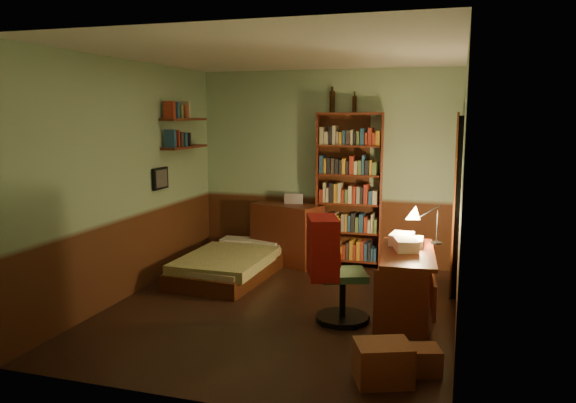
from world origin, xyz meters
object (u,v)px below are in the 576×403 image
(cardboard_box_b, at_px, (421,360))
(bookshelf, at_px, (349,191))
(dresser, at_px, (287,234))
(desk_lamp, at_px, (438,218))
(mini_stereo, at_px, (293,198))
(desk, at_px, (407,283))
(bed, at_px, (231,256))
(cardboard_box_a, at_px, (383,363))
(office_chair, at_px, (343,273))

(cardboard_box_b, bearing_deg, bookshelf, 111.64)
(dresser, xyz_separation_m, desk_lamp, (2.01, -1.16, 0.53))
(mini_stereo, xyz_separation_m, desk, (1.70, -1.70, -0.55))
(bed, xyz_separation_m, cardboard_box_b, (2.47, -2.04, -0.16))
(mini_stereo, bearing_deg, desk_lamp, -53.96)
(desk, xyz_separation_m, cardboard_box_a, (-0.03, -1.51, -0.18))
(cardboard_box_b, bearing_deg, dresser, 124.99)
(bookshelf, bearing_deg, desk, -68.82)
(mini_stereo, distance_m, cardboard_box_a, 3.69)
(desk, relative_size, cardboard_box_b, 4.25)
(mini_stereo, bearing_deg, desk, -65.76)
(dresser, height_order, desk_lamp, desk_lamp)
(desk, height_order, desk_lamp, desk_lamp)
(office_chair, bearing_deg, dresser, 101.02)
(desk_lamp, xyz_separation_m, cardboard_box_b, (-0.03, -1.68, -0.83))
(desk_lamp, bearing_deg, desk, -124.97)
(desk, distance_m, cardboard_box_a, 1.52)
(mini_stereo, relative_size, desk_lamp, 0.47)
(mini_stereo, bearing_deg, bookshelf, -23.75)
(desk_lamp, distance_m, cardboard_box_a, 2.10)
(desk, xyz_separation_m, office_chair, (-0.59, -0.35, 0.16))
(mini_stereo, xyz_separation_m, desk_lamp, (1.96, -1.28, 0.05))
(mini_stereo, bearing_deg, bed, -141.00)
(desk, relative_size, cardboard_box_a, 3.02)
(mini_stereo, xyz_separation_m, bookshelf, (0.78, -0.04, 0.13))
(bookshelf, bearing_deg, mini_stereo, 169.07)
(mini_stereo, distance_m, cardboard_box_b, 3.62)
(office_chair, distance_m, cardboard_box_a, 1.33)
(mini_stereo, height_order, bookshelf, bookshelf)
(cardboard_box_b, bearing_deg, desk, 100.44)
(bookshelf, relative_size, office_chair, 2.09)
(bookshelf, relative_size, desk, 1.64)
(bookshelf, xyz_separation_m, desk_lamp, (1.18, -1.24, -0.08))
(bed, distance_m, office_chair, 2.01)
(dresser, relative_size, desk_lamp, 1.70)
(bed, distance_m, desk_lamp, 2.61)
(bed, xyz_separation_m, mini_stereo, (0.54, 0.92, 0.63))
(office_chair, xyz_separation_m, cardboard_box_a, (0.55, -1.16, -0.33))
(mini_stereo, bearing_deg, cardboard_box_a, -83.31)
(dresser, bearing_deg, mini_stereo, 87.72)
(bed, distance_m, dresser, 0.94)
(mini_stereo, relative_size, desk, 0.20)
(mini_stereo, relative_size, office_chair, 0.26)
(office_chair, xyz_separation_m, cardboard_box_b, (0.82, -0.92, -0.39))
(dresser, bearing_deg, cardboard_box_b, -35.71)
(bed, relative_size, dresser, 1.90)
(cardboard_box_a, distance_m, cardboard_box_b, 0.37)
(cardboard_box_a, bearing_deg, cardboard_box_b, 42.86)
(mini_stereo, height_order, desk, mini_stereo)
(bed, height_order, desk_lamp, desk_lamp)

